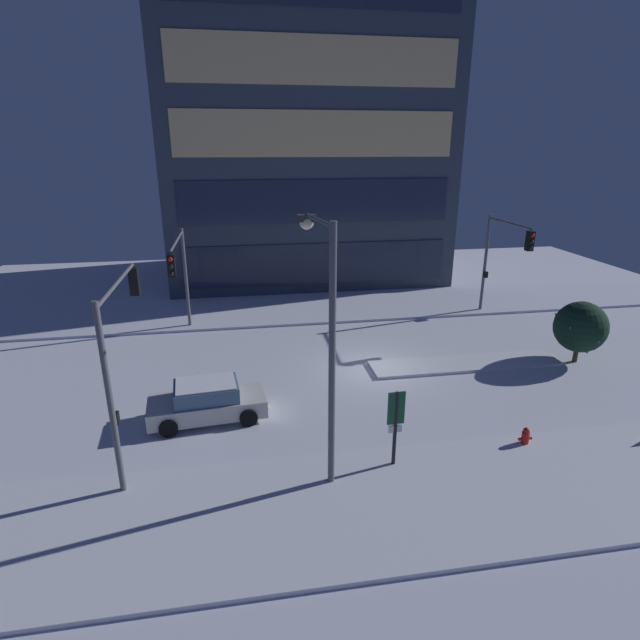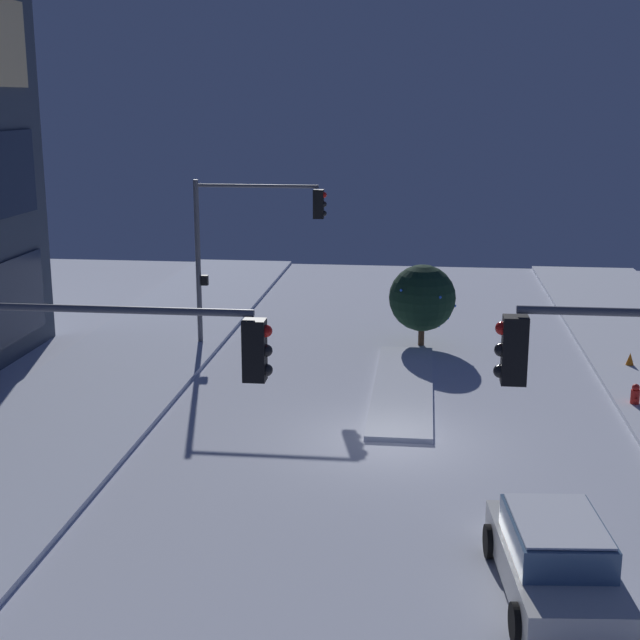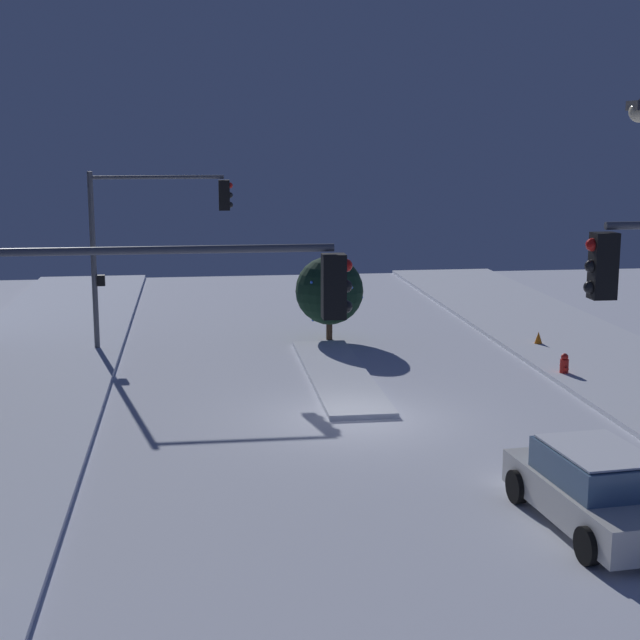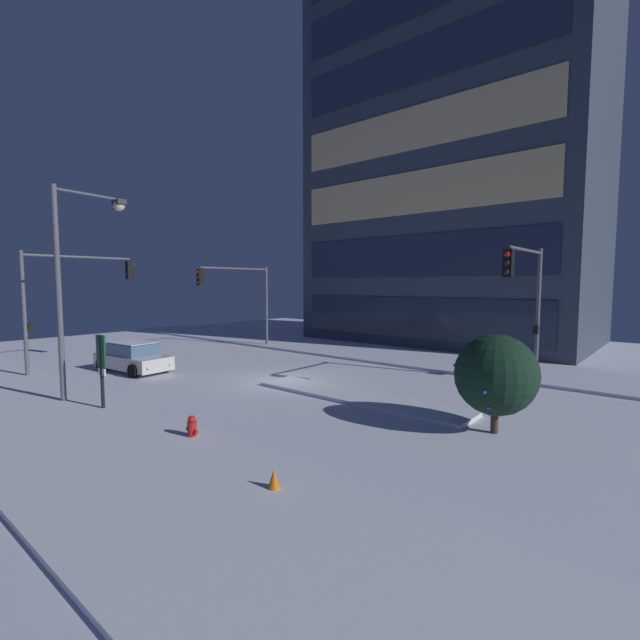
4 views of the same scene
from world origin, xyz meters
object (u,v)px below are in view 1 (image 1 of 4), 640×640
object	(u,v)px
traffic_light_corner_near_left	(121,337)
parking_info_sign	(396,421)
traffic_light_corner_far_left	(180,268)
fire_hydrant	(525,437)
decorated_tree_median	(581,327)
street_lamp_arched	(324,317)
car_near	(207,402)
traffic_light_corner_far_right	(502,252)

from	to	relation	value
traffic_light_corner_near_left	parking_info_sign	xyz separation A→B (m)	(8.26, -2.23, -2.46)
traffic_light_corner_far_left	traffic_light_corner_near_left	xyz separation A→B (m)	(-0.84, -9.90, 0.15)
traffic_light_corner_far_left	parking_info_sign	distance (m)	14.41
fire_hydrant	decorated_tree_median	world-z (taller)	decorated_tree_median
traffic_light_corner_near_left	street_lamp_arched	bearing A→B (deg)	-108.37
traffic_light_corner_far_left	decorated_tree_median	bearing A→B (deg)	73.30
traffic_light_corner_near_left	car_near	bearing A→B (deg)	-51.19
traffic_light_corner_far_left	street_lamp_arched	distance (m)	13.04
car_near	traffic_light_corner_far_right	bearing A→B (deg)	22.88
parking_info_sign	decorated_tree_median	world-z (taller)	decorated_tree_median
fire_hydrant	traffic_light_corner_far_left	bearing A→B (deg)	136.11
traffic_light_corner_far_right	traffic_light_corner_near_left	xyz separation A→B (m)	(-18.47, -10.51, 0.04)
traffic_light_corner_far_left	street_lamp_arched	size ratio (longest dim) A/B	0.73
street_lamp_arched	decorated_tree_median	xyz separation A→B (m)	(13.31, 6.35, -3.40)
car_near	parking_info_sign	xyz separation A→B (m)	(5.97, -4.07, 0.99)
street_lamp_arched	fire_hydrant	world-z (taller)	street_lamp_arched
decorated_tree_median	traffic_light_corner_near_left	bearing A→B (deg)	-167.35
fire_hydrant	car_near	bearing A→B (deg)	161.07
traffic_light_corner_far_right	decorated_tree_median	size ratio (longest dim) A/B	2.02
street_lamp_arched	parking_info_sign	bearing A→B (deg)	-103.44
traffic_light_corner_near_left	decorated_tree_median	xyz separation A→B (m)	(19.35, 4.34, -2.41)
traffic_light_corner_far_right	traffic_light_corner_near_left	distance (m)	21.25
fire_hydrant	parking_info_sign	distance (m)	4.99
traffic_light_corner_near_left	parking_info_sign	world-z (taller)	traffic_light_corner_near_left
parking_info_sign	decorated_tree_median	xyz separation A→B (m)	(11.09, 6.58, 0.05)
traffic_light_corner_near_left	parking_info_sign	size ratio (longest dim) A/B	2.23
traffic_light_corner_far_right	street_lamp_arched	size ratio (longest dim) A/B	0.75
car_near	street_lamp_arched	size ratio (longest dim) A/B	0.57
traffic_light_corner_near_left	parking_info_sign	bearing A→B (deg)	-105.14
car_near	decorated_tree_median	distance (m)	17.28
traffic_light_corner_far_left	decorated_tree_median	distance (m)	19.46
traffic_light_corner_near_left	street_lamp_arched	world-z (taller)	street_lamp_arched
traffic_light_corner_far_left	traffic_light_corner_near_left	world-z (taller)	traffic_light_corner_near_left
traffic_light_corner_far_right	traffic_light_corner_far_left	bearing A→B (deg)	-88.00
traffic_light_corner_near_left	street_lamp_arched	distance (m)	6.44
car_near	traffic_light_corner_far_right	distance (m)	18.68
car_near	traffic_light_corner_far_left	distance (m)	8.83
traffic_light_corner_far_right	street_lamp_arched	distance (m)	17.67
fire_hydrant	parking_info_sign	xyz separation A→B (m)	(-4.79, -0.38, 1.35)
car_near	decorated_tree_median	bearing A→B (deg)	3.04
parking_info_sign	decorated_tree_median	size ratio (longest dim) A/B	0.91
fire_hydrant	decorated_tree_median	xyz separation A→B (m)	(6.30, 6.20, 1.41)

